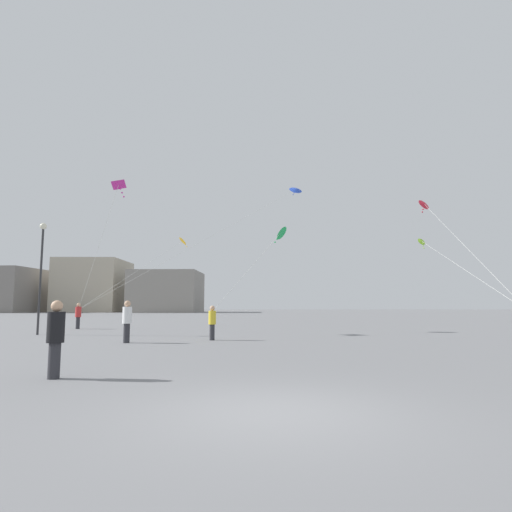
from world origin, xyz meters
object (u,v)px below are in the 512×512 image
Objects in this scene: kite_lime_diamond at (424,243)px; kite_emerald_diamond at (280,233)px; person_in_red at (78,315)px; building_right_hall at (167,292)px; building_centre_hall at (94,286)px; building_left_hall at (3,290)px; person_in_black at (56,335)px; person_in_white at (127,320)px; kite_crimson_diamond at (425,206)px; person_in_yellow at (212,321)px; kite_cobalt_diamond at (294,190)px; kite_amber_diamond at (182,242)px; lamppost_west at (41,261)px; kite_magenta_delta at (117,189)px.

kite_emerald_diamond is at bearing -145.72° from kite_lime_diamond.
person_in_red is 67.30m from building_right_hall.
building_right_hall is (18.00, -4.96, -1.49)m from building_centre_hall.
building_left_hall is at bearing 85.92° from person_in_red.
person_in_black is 0.95× the size of person_in_white.
building_centre_hall reaches higher than person_in_white.
kite_emerald_diamond is at bearing -166.13° from kite_crimson_diamond.
kite_crimson_diamond is (16.47, 19.74, 7.56)m from person_in_black.
person_in_yellow is 0.91× the size of person_in_red.
kite_cobalt_diamond is 14.87m from kite_lime_diamond.
kite_amber_diamond reaches higher than person_in_red.
lamppost_west is at bearing -128.32° from kite_cobalt_diamond.
person_in_red is 0.23× the size of kite_magenta_delta.
lamppost_west is at bearing -125.71° from person_in_red.
kite_cobalt_diamond is 1.49× the size of kite_crimson_diamond.
kite_cobalt_diamond is at bearing 117.52° from kite_crimson_diamond.
lamppost_west is at bearing -119.10° from person_in_black.
building_left_hall is (-50.34, 86.21, 3.82)m from person_in_black.
person_in_white is 0.10× the size of kite_cobalt_diamond.
lamppost_west reaches higher than person_in_red.
kite_cobalt_diamond is 57.93m from building_right_hall.
kite_magenta_delta is at bearing -56.55° from building_left_hall.
person_in_white is at bearing -139.98° from person_in_black.
kite_emerald_diamond is 0.43× the size of building_left_hall.
kite_emerald_diamond is 89.21m from building_left_hall.
person_in_yellow is 18.40m from kite_crimson_diamond.
person_in_black is 33.51m from kite_amber_diamond.
building_right_hall is at bearing 0.94° from building_left_hall.
building_left_hall reaches higher than person_in_white.
kite_lime_diamond is at bearing 9.86° from person_in_yellow.
person_in_red is 0.10× the size of kite_cobalt_diamond.
person_in_red is at bearing 179.49° from kite_crimson_diamond.
kite_crimson_diamond reaches higher than building_right_hall.
kite_crimson_diamond is (13.94, 9.28, 7.63)m from person_in_yellow.
building_centre_hall is at bearing 110.62° from kite_magenta_delta.
person_in_red reaches higher than person_in_yellow.
building_right_hall is (-14.34, 86.80, 3.53)m from person_in_black.
kite_cobalt_diamond reaches higher than kite_lime_diamond.
building_centre_hall is at bearing 164.60° from building_right_hall.
lamppost_west is at bearing -157.97° from kite_magenta_delta.
person_in_white is at bearing -131.49° from kite_emerald_diamond.
building_right_hall is 73.00m from lamppost_west.
building_centre_hall is 81.59m from lamppost_west.
kite_lime_diamond reaches higher than kite_emerald_diamond.
lamppost_west is (-4.71, -18.54, -3.83)m from kite_amber_diamond.
kite_lime_diamond is 91.80m from building_left_hall.
building_left_hall is at bearing 123.45° from kite_magenta_delta.
building_left_hall is at bearing 120.87° from lamppost_west.
kite_amber_diamond is at bearing -48.24° from building_left_hall.
building_left_hall is at bearing -162.87° from building_centre_hall.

